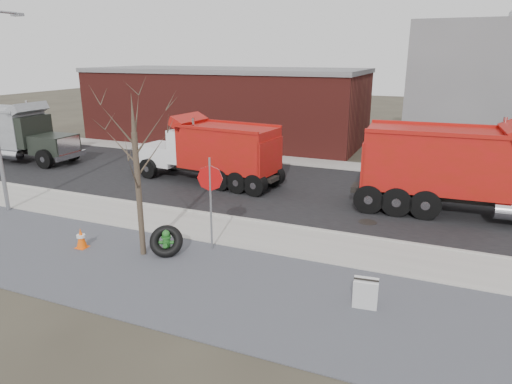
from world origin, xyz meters
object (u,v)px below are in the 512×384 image
at_px(dump_truck_grey, 12,131).
at_px(fire_hydrant, 167,244).
at_px(dump_truck_red_b, 212,150).
at_px(truck_tire, 166,241).
at_px(sandwich_board, 365,294).
at_px(stop_sign, 210,189).
at_px(dump_truck_red_a, 469,168).

bearing_deg(dump_truck_grey, fire_hydrant, -28.08).
xyz_separation_m(dump_truck_red_b, dump_truck_grey, (-13.49, -0.18, 0.10)).
bearing_deg(truck_tire, sandwich_board, -7.66).
bearing_deg(sandwich_board, dump_truck_grey, 152.37).
bearing_deg(dump_truck_grey, sandwich_board, -23.11).
bearing_deg(stop_sign, fire_hydrant, -128.48).
xyz_separation_m(stop_sign, dump_truck_red_b, (-3.87, 7.27, -0.42)).
height_order(sandwich_board, dump_truck_red_b, dump_truck_red_b).
height_order(fire_hydrant, truck_tire, truck_tire).
bearing_deg(fire_hydrant, dump_truck_red_b, 86.38).
bearing_deg(sandwich_board, stop_sign, 154.89).
xyz_separation_m(stop_sign, sandwich_board, (5.36, -1.84, -1.65)).
height_order(fire_hydrant, dump_truck_red_a, dump_truck_red_a).
bearing_deg(stop_sign, dump_truck_red_b, 128.47).
relative_size(fire_hydrant, dump_truck_red_b, 0.11).
bearing_deg(fire_hydrant, dump_truck_red_a, 19.97).
height_order(truck_tire, dump_truck_grey, dump_truck_grey).
height_order(fire_hydrant, dump_truck_red_b, dump_truck_red_b).
bearing_deg(truck_tire, dump_truck_red_b, 108.34).
relative_size(stop_sign, dump_truck_red_b, 0.40).
height_order(truck_tire, sandwich_board, truck_tire).
height_order(fire_hydrant, dump_truck_grey, dump_truck_grey).
distance_m(fire_hydrant, truck_tire, 0.08).
xyz_separation_m(truck_tire, dump_truck_red_b, (-2.73, 8.24, 1.21)).
distance_m(sandwich_board, dump_truck_grey, 24.44).
distance_m(fire_hydrant, sandwich_board, 6.54).
xyz_separation_m(fire_hydrant, truck_tire, (-0.01, 0.01, 0.08)).
height_order(stop_sign, dump_truck_red_b, dump_truck_red_b).
relative_size(fire_hydrant, truck_tire, 0.64).
relative_size(fire_hydrant, dump_truck_grey, 0.11).
height_order(dump_truck_red_b, dump_truck_grey, dump_truck_grey).
bearing_deg(fire_hydrant, stop_sign, 19.03).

